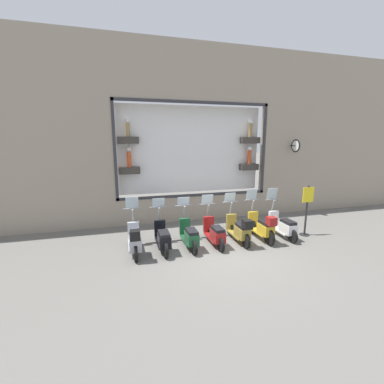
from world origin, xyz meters
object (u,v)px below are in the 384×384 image
Objects in this scene: scooter_white_0 at (283,226)px; shop_sign_post at (307,209)px; scooter_yellow_1 at (262,227)px; scooter_red_3 at (215,233)px; scooter_green_4 at (189,235)px; scooter_black_5 at (163,238)px; scooter_olive_2 at (240,230)px; scooter_silver_6 at (135,240)px.

scooter_white_0 is 0.96× the size of shop_sign_post.
scooter_yellow_1 is 1.01× the size of scooter_red_3.
scooter_green_4 is at bearing 90.08° from scooter_white_0.
scooter_white_0 reaches higher than scooter_black_5.
scooter_olive_2 is 0.89m from scooter_red_3.
scooter_olive_2 is 2.65m from scooter_black_5.
scooter_white_0 is 0.99× the size of scooter_yellow_1.
scooter_red_3 is at bearing 89.25° from shop_sign_post.
scooter_yellow_1 is at bearing 93.34° from scooter_white_0.
scooter_green_4 is 1.77m from scooter_silver_6.
shop_sign_post is at bearing -93.24° from scooter_white_0.
scooter_silver_6 reaches higher than scooter_red_3.
scooter_red_3 is (0.06, 0.88, -0.06)m from scooter_olive_2.
scooter_black_5 reaches higher than scooter_green_4.
scooter_yellow_1 is at bearing -90.78° from scooter_black_5.
scooter_green_4 is at bearing -90.12° from scooter_black_5.
scooter_white_0 is 3.53m from scooter_green_4.
scooter_red_3 is at bearing -88.76° from scooter_silver_6.
scooter_yellow_1 is at bearing -89.30° from scooter_olive_2.
scooter_green_4 is 4.48m from shop_sign_post.
scooter_black_5 is (0.00, 1.77, 0.01)m from scooter_red_3.
scooter_black_5 is 5.36m from shop_sign_post.
scooter_green_4 is at bearing -88.14° from scooter_silver_6.
scooter_olive_2 is at bearing -90.00° from scooter_silver_6.
scooter_white_0 reaches higher than scooter_red_3.
scooter_silver_6 is at bearing 90.67° from scooter_white_0.
scooter_black_5 is at bearing 88.72° from scooter_olive_2.
scooter_green_4 is 0.88m from scooter_black_5.
scooter_white_0 is at bearing -87.98° from scooter_olive_2.
scooter_yellow_1 is 1.01× the size of scooter_black_5.
scooter_olive_2 is (-0.06, 1.77, 0.05)m from scooter_white_0.
scooter_red_3 is 1.00× the size of scooter_black_5.
scooter_yellow_1 is 2.65m from scooter_green_4.
scooter_black_5 is (0.05, 3.53, -0.07)m from scooter_yellow_1.
scooter_olive_2 is at bearing -91.86° from scooter_green_4.
scooter_green_4 is 1.00× the size of scooter_black_5.
scooter_silver_6 reaches higher than scooter_olive_2.
scooter_yellow_1 is at bearing -89.86° from scooter_silver_6.
scooter_black_5 is at bearing 89.22° from scooter_yellow_1.
scooter_red_3 is at bearing 90.11° from scooter_white_0.
scooter_yellow_1 is (-0.05, 0.88, 0.06)m from scooter_white_0.
scooter_green_4 is (-0.01, 3.53, -0.01)m from scooter_white_0.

